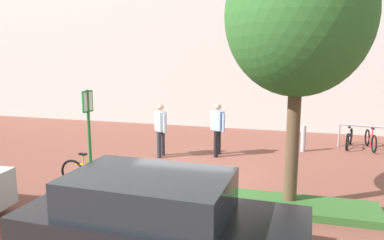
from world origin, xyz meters
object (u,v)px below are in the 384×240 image
(parking_sign_post, at_px, (89,125))
(bike_rack_cluster, at_px, (371,139))
(person_shirt_blue, at_px, (161,127))
(person_shirt_white, at_px, (218,126))
(bollard_steel, at_px, (303,138))
(car_black_suv, at_px, (159,225))
(tree_sidewalk, at_px, (299,16))
(bike_at_sign, at_px, (90,173))

(parking_sign_post, xyz_separation_m, bike_rack_cluster, (7.35, 5.95, -1.25))
(person_shirt_blue, distance_m, person_shirt_white, 1.82)
(bollard_steel, xyz_separation_m, car_black_suv, (-2.23, -7.96, 0.31))
(bollard_steel, distance_m, person_shirt_blue, 4.84)
(person_shirt_white, bearing_deg, bike_rack_cluster, 23.91)
(person_shirt_white, relative_size, car_black_suv, 0.39)
(car_black_suv, bearing_deg, person_shirt_blue, 109.83)
(parking_sign_post, distance_m, person_shirt_white, 4.50)
(tree_sidewalk, height_order, person_shirt_white, tree_sidewalk)
(person_shirt_blue, bearing_deg, bike_at_sign, -103.81)
(bollard_steel, bearing_deg, parking_sign_post, -135.31)
(tree_sidewalk, relative_size, parking_sign_post, 2.33)
(tree_sidewalk, bearing_deg, car_black_suv, -121.23)
(person_shirt_blue, bearing_deg, tree_sidewalk, -36.03)
(tree_sidewalk, relative_size, car_black_suv, 1.30)
(tree_sidewalk, relative_size, person_shirt_blue, 3.32)
(bike_at_sign, bearing_deg, bollard_steel, 43.71)
(bike_rack_cluster, bearing_deg, tree_sidewalk, -114.26)
(person_shirt_white, xyz_separation_m, car_black_suv, (0.47, -6.68, -0.23))
(person_shirt_white, height_order, car_black_suv, person_shirt_white)
(tree_sidewalk, height_order, bike_at_sign, tree_sidewalk)
(person_shirt_white, bearing_deg, car_black_suv, -85.98)
(bike_rack_cluster, xyz_separation_m, person_shirt_white, (-4.95, -2.20, 0.63))
(tree_sidewalk, height_order, car_black_suv, tree_sidewalk)
(bike_at_sign, xyz_separation_m, bike_rack_cluster, (7.43, 5.86, -0.00))
(parking_sign_post, bearing_deg, bike_rack_cluster, 39.00)
(tree_sidewalk, distance_m, person_shirt_white, 5.26)
(person_shirt_white, bearing_deg, person_shirt_blue, -160.80)
(bike_rack_cluster, xyz_separation_m, car_black_suv, (-4.48, -8.87, 0.41))
(bollard_steel, relative_size, person_shirt_white, 0.52)
(tree_sidewalk, bearing_deg, parking_sign_post, -177.71)
(tree_sidewalk, bearing_deg, bike_at_sign, -178.88)
(person_shirt_white, bearing_deg, bollard_steel, 25.47)
(bollard_steel, height_order, car_black_suv, car_black_suv)
(bike_at_sign, height_order, bollard_steel, bollard_steel)
(bike_at_sign, height_order, person_shirt_blue, person_shirt_blue)
(person_shirt_white, bearing_deg, tree_sidewalk, -56.55)
(bike_at_sign, relative_size, car_black_suv, 0.38)
(bike_rack_cluster, height_order, bollard_steel, bollard_steel)
(parking_sign_post, distance_m, bike_at_sign, 1.26)
(bike_at_sign, height_order, bike_rack_cluster, bike_at_sign)
(person_shirt_blue, bearing_deg, person_shirt_white, 19.20)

